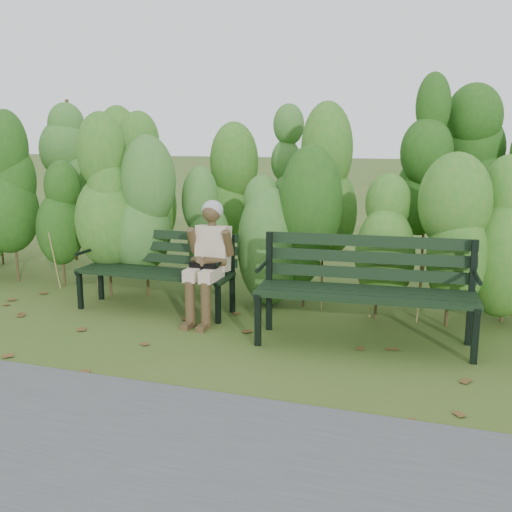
% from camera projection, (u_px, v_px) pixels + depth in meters
% --- Properties ---
extents(ground, '(80.00, 80.00, 0.00)m').
position_uv_depth(ground, '(243.00, 348.00, 5.22)').
color(ground, '#395A1C').
extents(footpath, '(60.00, 2.50, 0.01)m').
position_uv_depth(footpath, '(104.00, 485.00, 3.17)').
color(footpath, '#474749').
rests_on(footpath, ground).
extents(hedge_band, '(11.04, 1.67, 2.42)m').
position_uv_depth(hedge_band, '(299.00, 186.00, 6.69)').
color(hedge_band, '#47381E').
rests_on(hedge_band, ground).
extents(leaf_litter, '(5.85, 1.91, 0.01)m').
position_uv_depth(leaf_litter, '(285.00, 355.00, 5.05)').
color(leaf_litter, brown).
rests_on(leaf_litter, ground).
extents(bench_left, '(1.65, 0.54, 0.83)m').
position_uv_depth(bench_left, '(158.00, 264.00, 6.30)').
color(bench_left, black).
rests_on(bench_left, ground).
extents(bench_right, '(1.93, 0.77, 0.94)m').
position_uv_depth(bench_right, '(366.00, 281.00, 5.27)').
color(bench_right, black).
rests_on(bench_right, ground).
extents(seated_woman, '(0.46, 0.68, 1.19)m').
position_uv_depth(seated_woman, '(208.00, 253.00, 5.90)').
color(seated_woman, beige).
rests_on(seated_woman, ground).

